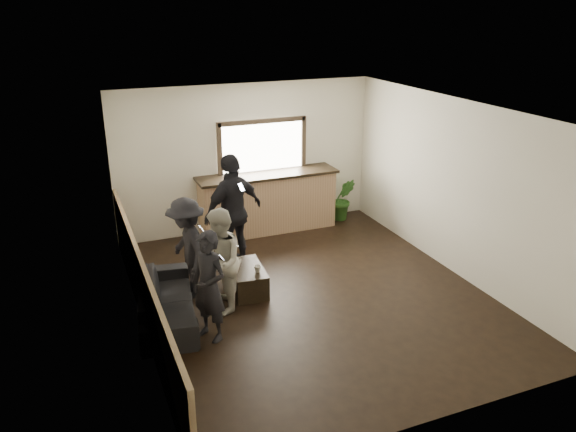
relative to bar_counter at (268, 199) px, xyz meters
name	(u,v)px	position (x,y,z in m)	size (l,w,h in m)	color
ground	(311,294)	(-0.30, -2.70, -0.64)	(5.00, 6.00, 0.01)	black
room_shell	(264,210)	(-1.04, -2.70, 0.83)	(5.01, 6.01, 2.80)	silver
bar_counter	(268,199)	(0.00, 0.00, 0.00)	(2.70, 0.68, 2.13)	#A57C59
sofa	(166,300)	(-2.45, -2.55, -0.36)	(1.90, 0.74, 0.56)	black
coffee_table	(247,279)	(-1.15, -2.20, -0.45)	(0.48, 0.87, 0.39)	black
cup_a	(238,261)	(-1.24, -2.03, -0.21)	(0.12, 0.12, 0.09)	silver
cup_b	(258,269)	(-1.05, -2.40, -0.20)	(0.11, 0.11, 0.10)	silver
potted_plant	(343,199)	(1.61, -0.05, -0.20)	(0.48, 0.39, 0.87)	#2D6623
person_a	(209,287)	(-2.00, -3.25, 0.11)	(0.59, 0.65, 1.50)	black
person_b	(220,262)	(-1.68, -2.62, 0.13)	(0.71, 0.84, 1.53)	beige
person_c	(187,248)	(-2.00, -2.00, 0.13)	(0.64, 1.03, 1.54)	black
person_d	(233,212)	(-1.07, -1.29, 0.33)	(1.23, 0.87, 1.93)	black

